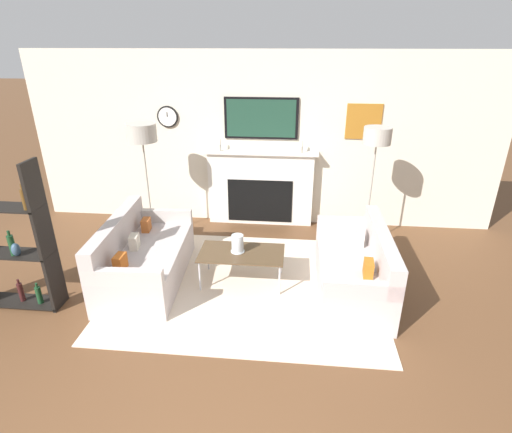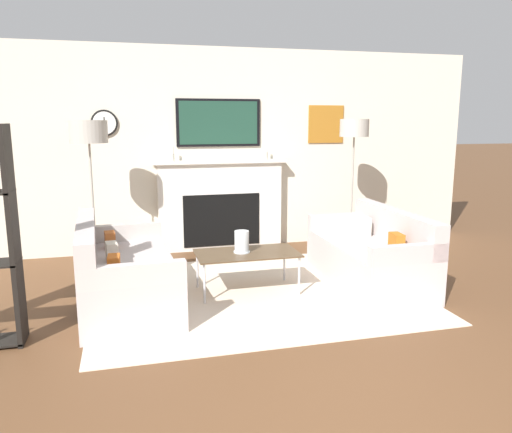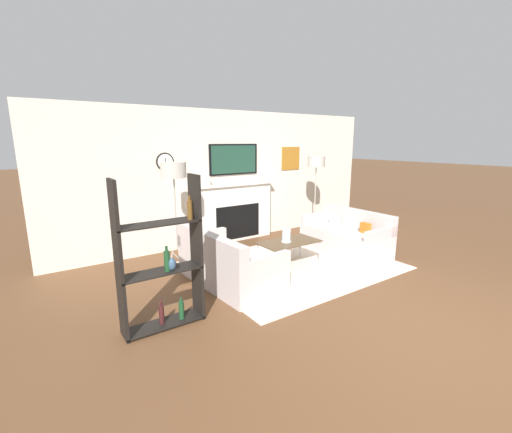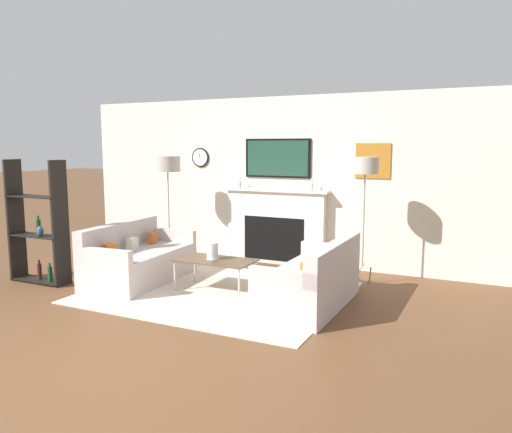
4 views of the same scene
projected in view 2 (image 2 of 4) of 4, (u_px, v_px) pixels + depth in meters
The scene contains 8 objects.
fireplace_wall at pixel (219, 160), 6.79m from camera, with size 7.41×0.28×2.70m.
area_rug at pixel (255, 293), 5.14m from camera, with size 3.23×2.57×0.01m.
couch_left at pixel (122, 276), 4.76m from camera, with size 0.96×1.75×0.82m.
couch_right at pixel (371, 257), 5.40m from camera, with size 0.79×1.68×0.80m.
coffee_table at pixel (247, 255), 5.10m from camera, with size 1.04×0.57×0.42m.
hurricane_candle at pixel (242, 243), 5.08m from camera, with size 0.17×0.17×0.22m.
floor_lamp_left at pixel (89, 134), 5.56m from camera, with size 0.42×0.42×1.76m.
floor_lamp_right at pixel (354, 131), 6.36m from camera, with size 0.37×0.37×1.77m.
Camera 2 is at (-1.22, -2.23, 1.75)m, focal length 35.00 mm.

